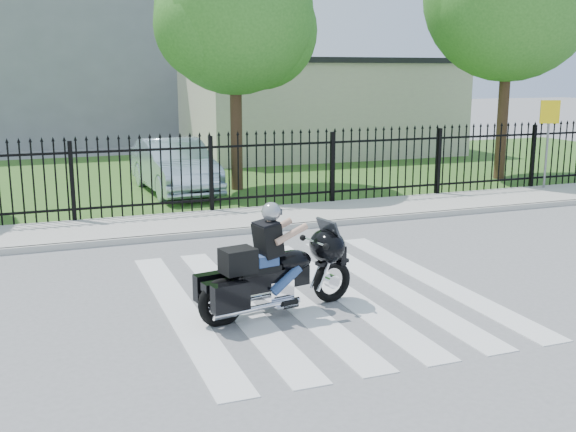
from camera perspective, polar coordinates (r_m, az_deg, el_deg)
name	(u,v)px	position (r m, az deg, el deg)	size (l,w,h in m)	color
ground	(315,294)	(9.97, 2.34, -6.65)	(120.00, 120.00, 0.00)	slate
crosswalk	(315,294)	(9.97, 2.34, -6.61)	(5.00, 5.50, 0.01)	silver
sidewalk	(224,221)	(14.52, -5.45, -0.45)	(40.00, 2.00, 0.12)	#ADAAA3
curb	(237,231)	(13.58, -4.32, -1.31)	(40.00, 0.12, 0.12)	#ADAAA3
grass_strip	(163,177)	(21.25, -10.53, 3.28)	(40.00, 12.00, 0.02)	#2F5C1F
iron_fence	(211,176)	(15.31, -6.52, 3.40)	(26.00, 0.04, 1.80)	black
tree_mid	(234,15)	(18.49, -4.55, 16.62)	(4.20, 4.20, 6.78)	#382316
building_low	(319,109)	(26.94, 2.66, 9.02)	(10.00, 6.00, 3.50)	beige
building_low_roof	(320,61)	(26.91, 2.70, 12.96)	(10.20, 6.20, 0.20)	black
building_tall	(38,10)	(34.79, -20.44, 16.01)	(15.00, 10.00, 12.00)	gray
motorcycle_rider	(275,268)	(9.03, -1.14, -4.38)	(2.36, 1.05, 1.57)	black
parked_car	(174,166)	(18.36, -9.59, 4.21)	(1.51, 4.32, 1.42)	#AEC4DB
traffic_sign	(549,126)	(19.37, 21.22, 7.14)	(0.48, 0.24, 2.35)	slate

